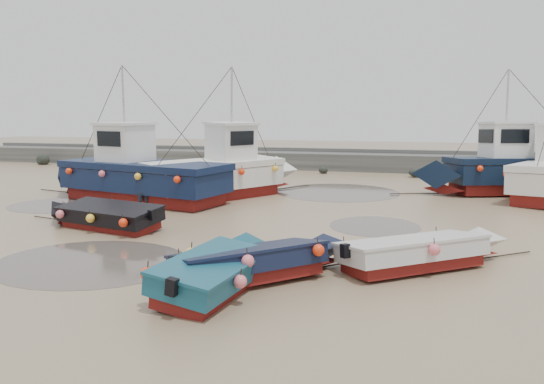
{
  "coord_description": "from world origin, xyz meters",
  "views": [
    {
      "loc": [
        5.15,
        -15.79,
        4.14
      ],
      "look_at": [
        0.38,
        1.63,
        1.4
      ],
      "focal_mm": 35.0,
      "sensor_mm": 36.0,
      "label": 1
    }
  ],
  "objects": [
    {
      "name": "puddle_b",
      "position": [
        3.77,
        3.51,
        0.0
      ],
      "size": [
        3.3,
        3.3,
        0.01
      ],
      "primitive_type": "cylinder",
      "color": "#514941",
      "rests_on": "ground"
    },
    {
      "name": "cabin_boat_0",
      "position": [
        -7.59,
        6.22,
        1.3
      ],
      "size": [
        11.38,
        5.0,
        6.22
      ],
      "rotation": [
        0.0,
        0.0,
        1.33
      ],
      "color": "maroon",
      "rests_on": "ground"
    },
    {
      "name": "person",
      "position": [
        -6.22,
        4.6,
        0.0
      ],
      "size": [
        0.75,
        0.62,
        1.77
      ],
      "primitive_type": "imported",
      "rotation": [
        0.0,
        0.0,
        3.49
      ],
      "color": "#192236",
      "rests_on": "ground"
    },
    {
      "name": "cabin_boat_2",
      "position": [
        9.81,
        13.11,
        1.32
      ],
      "size": [
        10.45,
        5.26,
        6.22
      ],
      "rotation": [
        0.0,
        0.0,
        1.89
      ],
      "color": "maroon",
      "rests_on": "ground"
    },
    {
      "name": "seawall",
      "position": [
        0.05,
        21.99,
        0.63
      ],
      "size": [
        60.0,
        4.92,
        1.5
      ],
      "color": "slate",
      "rests_on": "ground"
    },
    {
      "name": "dinghy_1",
      "position": [
        1.58,
        -3.55,
        0.55
      ],
      "size": [
        4.82,
        4.82,
        1.43
      ],
      "rotation": [
        0.0,
        0.0,
        -0.78
      ],
      "color": "maroon",
      "rests_on": "ground"
    },
    {
      "name": "puddle_d",
      "position": [
        1.25,
        11.38,
        0.0
      ],
      "size": [
        6.39,
        6.39,
        0.01
      ],
      "primitive_type": "cylinder",
      "color": "#514941",
      "rests_on": "ground"
    },
    {
      "name": "dinghy_3",
      "position": [
        5.46,
        -1.52,
        0.54
      ],
      "size": [
        5.38,
        4.51,
        1.43
      ],
      "rotation": [
        0.0,
        0.0,
        -0.9
      ],
      "color": "maroon",
      "rests_on": "ground"
    },
    {
      "name": "puddle_c",
      "position": [
        -10.25,
        4.13,
        0.0
      ],
      "size": [
        4.34,
        4.34,
        0.01
      ],
      "primitive_type": "cylinder",
      "color": "#514941",
      "rests_on": "ground"
    },
    {
      "name": "ground",
      "position": [
        0.0,
        0.0,
        0.0
      ],
      "size": [
        120.0,
        120.0,
        0.0
      ],
      "primitive_type": "plane",
      "color": "#9C8362",
      "rests_on": "ground"
    },
    {
      "name": "dinghy_4",
      "position": [
        -5.65,
        0.67,
        0.54
      ],
      "size": [
        6.16,
        2.71,
        1.43
      ],
      "rotation": [
        0.0,
        0.0,
        1.33
      ],
      "color": "maroon",
      "rests_on": "ground"
    },
    {
      "name": "dinghy_2",
      "position": [
        0.77,
        -4.51,
        0.55
      ],
      "size": [
        2.38,
        5.67,
        1.43
      ],
      "rotation": [
        0.0,
        0.0,
        -0.13
      ],
      "color": "maroon",
      "rests_on": "ground"
    },
    {
      "name": "cabin_boat_1",
      "position": [
        -3.76,
        8.24,
        1.34
      ],
      "size": [
        6.31,
        9.14,
        6.22
      ],
      "rotation": [
        0.0,
        0.0,
        -0.56
      ],
      "color": "maroon",
      "rests_on": "ground"
    },
    {
      "name": "puddle_a",
      "position": [
        -3.48,
        -3.35,
        0.0
      ],
      "size": [
        5.46,
        5.46,
        0.01
      ],
      "primitive_type": "cylinder",
      "color": "#514941",
      "rests_on": "ground"
    }
  ]
}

